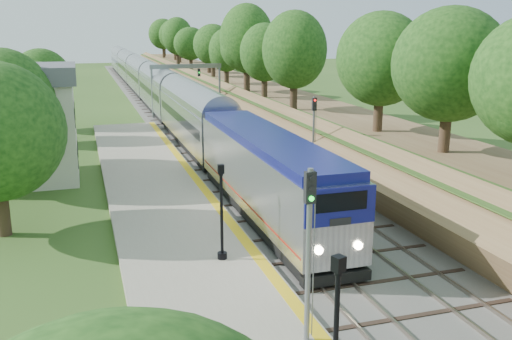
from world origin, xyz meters
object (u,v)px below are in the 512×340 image
object	(u,v)px
signal_platform	(309,238)
signal_gantry	(186,76)
train	(150,86)
station_building	(14,124)
lamppost_far	(222,217)
signal_farside	(314,127)

from	to	relation	value
signal_platform	signal_gantry	bearing A→B (deg)	83.95
train	signal_platform	world-z (taller)	signal_platform
station_building	lamppost_far	bearing A→B (deg)	-61.10
signal_gantry	signal_platform	bearing A→B (deg)	-96.05
train	lamppost_far	xyz separation A→B (m)	(-3.94, -57.59, -0.00)
station_building	signal_farside	distance (m)	20.71
station_building	lamppost_far	world-z (taller)	station_building
train	signal_farside	xyz separation A→B (m)	(6.20, -43.90, 1.21)
station_building	signal_platform	bearing A→B (deg)	-66.67
station_building	signal_farside	size ratio (longest dim) A/B	1.53
signal_gantry	train	distance (m)	14.80
signal_platform	signal_farside	world-z (taller)	signal_platform
signal_gantry	train	world-z (taller)	signal_gantry
station_building	train	xyz separation A→B (m)	(14.00, 39.37, -1.75)
lamppost_far	train	bearing A→B (deg)	86.09
station_building	signal_platform	distance (m)	28.02
train	signal_platform	distance (m)	65.18
signal_gantry	station_building	bearing A→B (deg)	-123.38
signal_gantry	lamppost_far	xyz separation A→B (m)	(-6.41, -43.21, -2.48)
signal_platform	signal_farside	xyz separation A→B (m)	(9.10, 21.20, -0.48)
lamppost_far	signal_farside	bearing A→B (deg)	53.47
signal_gantry	train	size ratio (longest dim) A/B	0.07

